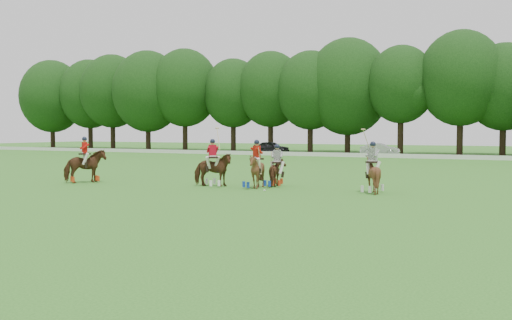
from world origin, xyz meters
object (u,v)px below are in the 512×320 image
at_px(polo_red_a, 85,166).
at_px(polo_stripe_b, 373,175).
at_px(car_mid, 380,149).
at_px(polo_ball, 265,190).
at_px(car_left, 271,147).
at_px(polo_stripe_a, 277,171).
at_px(polo_red_c, 257,171).
at_px(polo_red_b, 213,169).

bearing_deg(polo_red_a, polo_stripe_b, 7.07).
distance_m(car_mid, polo_ball, 39.36).
height_order(car_left, car_mid, car_left).
bearing_deg(polo_stripe_a, polo_ball, -79.35).
xyz_separation_m(polo_red_c, polo_stripe_a, (0.45, 1.43, -0.11)).
distance_m(polo_stripe_a, polo_ball, 2.61).
xyz_separation_m(polo_red_a, polo_stripe_b, (15.19, 1.88, -0.08)).
relative_size(car_left, polo_stripe_a, 2.07).
distance_m(car_left, polo_stripe_b, 43.63).
bearing_deg(polo_ball, polo_stripe_a, 100.65).
height_order(polo_red_c, polo_stripe_a, polo_red_c).
distance_m(polo_red_a, polo_ball, 10.59).
distance_m(car_left, car_mid, 13.27).
distance_m(polo_red_b, polo_stripe_a, 3.25).
bearing_deg(car_mid, polo_red_b, 174.90).
xyz_separation_m(car_mid, polo_red_c, (3.36, -38.07, 0.16)).
xyz_separation_m(car_mid, polo_ball, (4.28, -39.12, -0.66)).
height_order(car_mid, polo_stripe_b, polo_stripe_b).
bearing_deg(polo_stripe_b, polo_red_a, -172.93).
bearing_deg(polo_ball, polo_red_a, -178.24).
bearing_deg(polo_red_b, polo_stripe_a, 27.89).
relative_size(car_mid, polo_ball, 47.37).
height_order(polo_stripe_b, polo_ball, polo_stripe_b).
distance_m(polo_red_a, polo_stripe_b, 15.31).
distance_m(car_left, polo_red_a, 40.06).
xyz_separation_m(polo_stripe_b, polo_ball, (-4.65, -1.56, -0.79)).
bearing_deg(car_mid, polo_red_c, 178.53).
bearing_deg(polo_red_a, polo_red_c, 8.08).
bearing_deg(polo_red_b, polo_ball, -15.89).
xyz_separation_m(car_left, polo_red_a, (7.00, -39.44, 0.17)).
relative_size(polo_stripe_a, polo_stripe_b, 0.74).
xyz_separation_m(car_mid, polo_stripe_b, (8.92, -37.56, 0.13)).
bearing_deg(polo_red_c, car_left, 113.60).
distance_m(car_mid, polo_red_c, 38.22).
bearing_deg(car_mid, polo_stripe_b, -173.15).
relative_size(car_mid, polo_stripe_b, 1.49).
xyz_separation_m(car_mid, polo_red_a, (-6.27, -39.44, 0.21)).
distance_m(car_left, polo_red_c, 41.55).
height_order(polo_stripe_a, polo_ball, polo_stripe_a).
relative_size(car_left, polo_ball, 48.81).
xyz_separation_m(car_left, car_mid, (13.27, 0.00, -0.05)).
distance_m(polo_red_b, polo_stripe_b, 8.01).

